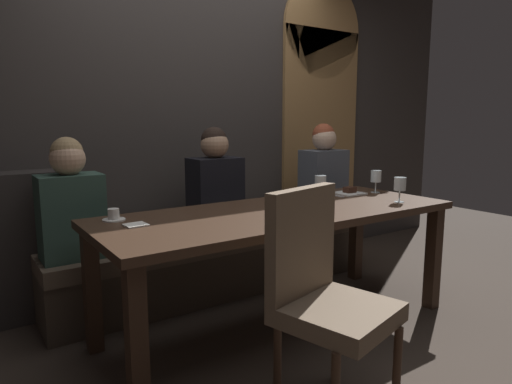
{
  "coord_description": "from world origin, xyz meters",
  "views": [
    {
      "loc": [
        -1.62,
        -2.09,
        1.27
      ],
      "look_at": [
        -0.1,
        0.12,
        0.84
      ],
      "focal_mm": 31.66,
      "sensor_mm": 36.0,
      "label": 1
    }
  ],
  "objects_px": {
    "diner_redhead": "(70,202)",
    "diner_far_end": "(323,174)",
    "wine_glass_far_left": "(400,185)",
    "wine_glass_center_back": "(376,177)",
    "dining_table": "(281,224)",
    "chair_near_side": "(322,287)",
    "fork_on_table": "(335,195)",
    "banquette_bench": "(223,262)",
    "wine_glass_near_left": "(320,183)",
    "espresso_cup": "(114,216)",
    "diner_bearded": "(215,184)",
    "dessert_plate": "(349,192)"
  },
  "relations": [
    {
      "from": "banquette_bench",
      "to": "wine_glass_near_left",
      "type": "height_order",
      "value": "wine_glass_near_left"
    },
    {
      "from": "diner_redhead",
      "to": "dessert_plate",
      "type": "xyz_separation_m",
      "value": [
        1.8,
        -0.5,
        -0.04
      ]
    },
    {
      "from": "diner_bearded",
      "to": "fork_on_table",
      "type": "relative_size",
      "value": 4.54
    },
    {
      "from": "dining_table",
      "to": "chair_near_side",
      "type": "xyz_separation_m",
      "value": [
        -0.33,
        -0.72,
        -0.09
      ]
    },
    {
      "from": "diner_bearded",
      "to": "fork_on_table",
      "type": "distance_m",
      "value": 0.86
    },
    {
      "from": "diner_bearded",
      "to": "dessert_plate",
      "type": "distance_m",
      "value": 0.97
    },
    {
      "from": "dining_table",
      "to": "banquette_bench",
      "type": "relative_size",
      "value": 0.88
    },
    {
      "from": "banquette_bench",
      "to": "espresso_cup",
      "type": "height_order",
      "value": "espresso_cup"
    },
    {
      "from": "diner_far_end",
      "to": "dessert_plate",
      "type": "height_order",
      "value": "diner_far_end"
    },
    {
      "from": "banquette_bench",
      "to": "diner_far_end",
      "type": "height_order",
      "value": "diner_far_end"
    },
    {
      "from": "banquette_bench",
      "to": "wine_glass_near_left",
      "type": "bearing_deg",
      "value": -53.54
    },
    {
      "from": "wine_glass_far_left",
      "to": "espresso_cup",
      "type": "relative_size",
      "value": 1.37
    },
    {
      "from": "diner_far_end",
      "to": "wine_glass_center_back",
      "type": "xyz_separation_m",
      "value": [
        -0.0,
        -0.57,
        0.03
      ]
    },
    {
      "from": "chair_near_side",
      "to": "diner_redhead",
      "type": "bearing_deg",
      "value": 116.82
    },
    {
      "from": "wine_glass_center_back",
      "to": "dining_table",
      "type": "bearing_deg",
      "value": -173.04
    },
    {
      "from": "dining_table",
      "to": "diner_bearded",
      "type": "bearing_deg",
      "value": 93.38
    },
    {
      "from": "diner_bearded",
      "to": "wine_glass_far_left",
      "type": "relative_size",
      "value": 4.71
    },
    {
      "from": "diner_far_end",
      "to": "diner_bearded",
      "type": "bearing_deg",
      "value": 177.76
    },
    {
      "from": "chair_near_side",
      "to": "diner_redhead",
      "type": "height_order",
      "value": "diner_redhead"
    },
    {
      "from": "diner_far_end",
      "to": "fork_on_table",
      "type": "height_order",
      "value": "diner_far_end"
    },
    {
      "from": "diner_far_end",
      "to": "wine_glass_center_back",
      "type": "bearing_deg",
      "value": -90.4
    },
    {
      "from": "diner_far_end",
      "to": "fork_on_table",
      "type": "bearing_deg",
      "value": -124.99
    },
    {
      "from": "banquette_bench",
      "to": "wine_glass_far_left",
      "type": "height_order",
      "value": "wine_glass_far_left"
    },
    {
      "from": "wine_glass_far_left",
      "to": "wine_glass_near_left",
      "type": "distance_m",
      "value": 0.51
    },
    {
      "from": "dining_table",
      "to": "diner_bearded",
      "type": "relative_size",
      "value": 2.85
    },
    {
      "from": "dessert_plate",
      "to": "wine_glass_center_back",
      "type": "bearing_deg",
      "value": -17.73
    },
    {
      "from": "banquette_bench",
      "to": "wine_glass_far_left",
      "type": "relative_size",
      "value": 15.24
    },
    {
      "from": "dining_table",
      "to": "wine_glass_far_left",
      "type": "relative_size",
      "value": 13.41
    },
    {
      "from": "diner_bearded",
      "to": "fork_on_table",
      "type": "bearing_deg",
      "value": -39.46
    },
    {
      "from": "diner_redhead",
      "to": "wine_glass_far_left",
      "type": "distance_m",
      "value": 2.05
    },
    {
      "from": "chair_near_side",
      "to": "espresso_cup",
      "type": "relative_size",
      "value": 8.17
    },
    {
      "from": "banquette_bench",
      "to": "diner_bearded",
      "type": "distance_m",
      "value": 0.59
    },
    {
      "from": "wine_glass_center_back",
      "to": "chair_near_side",
      "type": "bearing_deg",
      "value": -147.06
    },
    {
      "from": "diner_far_end",
      "to": "wine_glass_far_left",
      "type": "distance_m",
      "value": 0.94
    },
    {
      "from": "diner_redhead",
      "to": "chair_near_side",
      "type": "bearing_deg",
      "value": -63.18
    },
    {
      "from": "wine_glass_center_back",
      "to": "dessert_plate",
      "type": "relative_size",
      "value": 0.86
    },
    {
      "from": "diner_far_end",
      "to": "wine_glass_far_left",
      "type": "height_order",
      "value": "diner_far_end"
    },
    {
      "from": "wine_glass_near_left",
      "to": "espresso_cup",
      "type": "height_order",
      "value": "wine_glass_near_left"
    },
    {
      "from": "espresso_cup",
      "to": "fork_on_table",
      "type": "distance_m",
      "value": 1.53
    },
    {
      "from": "diner_bearded",
      "to": "wine_glass_center_back",
      "type": "height_order",
      "value": "diner_bearded"
    },
    {
      "from": "diner_bearded",
      "to": "banquette_bench",
      "type": "bearing_deg",
      "value": -29.45
    },
    {
      "from": "wine_glass_far_left",
      "to": "dining_table",
      "type": "bearing_deg",
      "value": 163.07
    },
    {
      "from": "chair_near_side",
      "to": "fork_on_table",
      "type": "xyz_separation_m",
      "value": [
        0.95,
        0.9,
        0.18
      ]
    },
    {
      "from": "dining_table",
      "to": "fork_on_table",
      "type": "xyz_separation_m",
      "value": [
        0.62,
        0.18,
        0.09
      ]
    },
    {
      "from": "diner_redhead",
      "to": "diner_far_end",
      "type": "height_order",
      "value": "diner_far_end"
    },
    {
      "from": "wine_glass_center_back",
      "to": "dessert_plate",
      "type": "bearing_deg",
      "value": 162.27
    },
    {
      "from": "chair_near_side",
      "to": "fork_on_table",
      "type": "bearing_deg",
      "value": 43.57
    },
    {
      "from": "espresso_cup",
      "to": "diner_bearded",
      "type": "bearing_deg",
      "value": 27.25
    },
    {
      "from": "dining_table",
      "to": "wine_glass_near_left",
      "type": "height_order",
      "value": "wine_glass_near_left"
    },
    {
      "from": "wine_glass_far_left",
      "to": "dessert_plate",
      "type": "distance_m",
      "value": 0.43
    }
  ]
}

